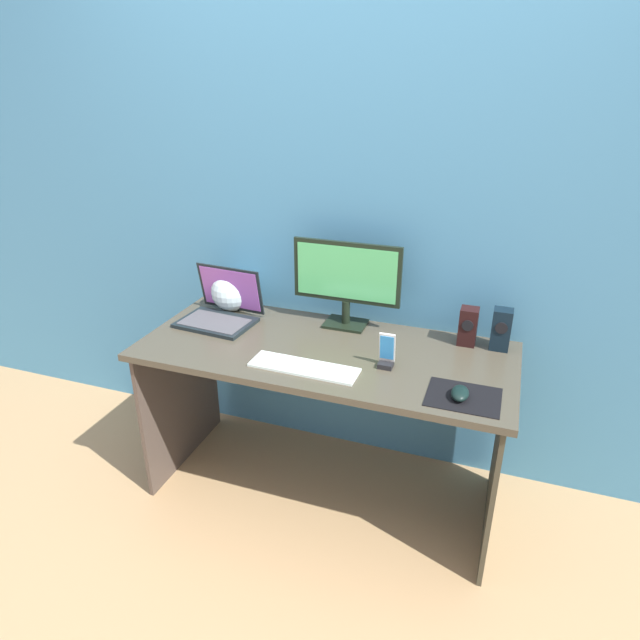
% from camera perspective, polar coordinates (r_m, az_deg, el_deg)
% --- Properties ---
extents(ground_plane, '(8.00, 8.00, 0.00)m').
position_cam_1_polar(ground_plane, '(2.64, 0.42, -16.96)').
color(ground_plane, tan).
extents(wall_back, '(6.00, 0.04, 2.50)m').
position_cam_1_polar(wall_back, '(2.41, 3.70, 12.53)').
color(wall_back, teal).
rests_on(wall_back, ground_plane).
extents(desk, '(1.51, 0.65, 0.72)m').
position_cam_1_polar(desk, '(2.30, 0.46, -6.10)').
color(desk, '#433E31').
rests_on(desk, ground_plane).
extents(monitor, '(0.47, 0.14, 0.38)m').
position_cam_1_polar(monitor, '(2.35, 2.76, 4.22)').
color(monitor, black).
rests_on(monitor, desk).
extents(speaker_right, '(0.07, 0.07, 0.17)m').
position_cam_1_polar(speaker_right, '(2.31, 18.22, -0.92)').
color(speaker_right, black).
rests_on(speaker_right, desk).
extents(speaker_near_monitor, '(0.07, 0.07, 0.16)m').
position_cam_1_polar(speaker_near_monitor, '(2.31, 15.06, -0.63)').
color(speaker_near_monitor, black).
rests_on(speaker_near_monitor, desk).
extents(laptop, '(0.34, 0.29, 0.23)m').
position_cam_1_polar(laptop, '(2.49, -10.23, 0.93)').
color(laptop, black).
rests_on(laptop, desk).
extents(fishbowl, '(0.19, 0.19, 0.19)m').
position_cam_1_polar(fishbowl, '(2.60, -9.15, 2.98)').
color(fishbowl, silver).
rests_on(fishbowl, desk).
extents(keyboard_external, '(0.42, 0.13, 0.01)m').
position_cam_1_polar(keyboard_external, '(2.08, -1.67, -4.92)').
color(keyboard_external, white).
rests_on(keyboard_external, desk).
extents(mousepad, '(0.25, 0.20, 0.00)m').
position_cam_1_polar(mousepad, '(1.97, 14.61, -7.70)').
color(mousepad, black).
rests_on(mousepad, desk).
extents(mouse, '(0.06, 0.10, 0.04)m').
position_cam_1_polar(mouse, '(1.95, 14.27, -7.34)').
color(mouse, black).
rests_on(mouse, mousepad).
extents(phone_in_dock, '(0.06, 0.05, 0.14)m').
position_cam_1_polar(phone_in_dock, '(2.09, 6.89, -3.63)').
color(phone_in_dock, black).
rests_on(phone_in_dock, desk).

